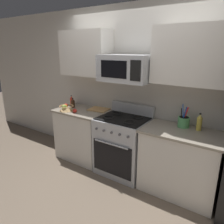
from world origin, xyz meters
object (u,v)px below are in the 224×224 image
object	(u,v)px
utensil_crock	(184,121)
apple_loose	(75,111)
bottle_oil	(199,122)
range_oven	(123,145)
cutting_board	(99,109)
bottle_soy	(73,103)
microwave	(125,68)
fruit_basket	(66,108)
bottle_hot_sauce	(72,101)

from	to	relation	value
utensil_crock	apple_loose	world-z (taller)	utensil_crock
apple_loose	bottle_oil	size ratio (longest dim) A/B	0.30
range_oven	cutting_board	world-z (taller)	range_oven
utensil_crock	bottle_soy	size ratio (longest dim) A/B	1.86
range_oven	bottle_soy	size ratio (longest dim) A/B	6.23
apple_loose	cutting_board	xyz separation A→B (m)	(0.23, 0.36, -0.03)
microwave	fruit_basket	size ratio (longest dim) A/B	3.07
microwave	bottle_oil	xyz separation A→B (m)	(1.06, 0.13, -0.65)
utensil_crock	bottle_oil	world-z (taller)	utensil_crock
microwave	bottle_hot_sauce	distance (m)	1.39
range_oven	bottle_soy	distance (m)	1.21
utensil_crock	bottle_hot_sauce	distance (m)	2.07
utensil_crock	bottle_soy	xyz separation A→B (m)	(-1.96, -0.12, 0.00)
bottle_hot_sauce	apple_loose	bearing A→B (deg)	-39.55
range_oven	bottle_oil	size ratio (longest dim) A/B	4.67
apple_loose	bottle_hot_sauce	size ratio (longest dim) A/B	0.36
microwave	apple_loose	world-z (taller)	microwave
microwave	fruit_basket	world-z (taller)	microwave
fruit_basket	bottle_hot_sauce	xyz separation A→B (m)	(-0.16, 0.30, 0.04)
bottle_hot_sauce	cutting_board	bearing A→B (deg)	5.11
utensil_crock	cutting_board	size ratio (longest dim) A/B	0.97
bottle_soy	bottle_hot_sauce	distance (m)	0.14
microwave	utensil_crock	distance (m)	1.11
cutting_board	range_oven	bearing A→B (deg)	-16.39
fruit_basket	bottle_oil	bearing A→B (deg)	8.95
fruit_basket	bottle_oil	size ratio (longest dim) A/B	1.07
apple_loose	bottle_oil	distance (m)	1.94
cutting_board	bottle_hot_sauce	distance (m)	0.61
bottle_oil	cutting_board	bearing A→B (deg)	179.34
cutting_board	bottle_hot_sauce	bearing A→B (deg)	-174.89
fruit_basket	range_oven	bearing A→B (deg)	9.33
bottle_soy	bottle_oil	size ratio (longest dim) A/B	0.75
microwave	utensil_crock	xyz separation A→B (m)	(0.86, 0.14, -0.68)
bottle_soy	cutting_board	bearing A→B (deg)	15.50
range_oven	utensil_crock	distance (m)	1.02
range_oven	bottle_hot_sauce	distance (m)	1.33
range_oven	utensil_crock	world-z (taller)	utensil_crock
microwave	fruit_basket	bearing A→B (deg)	-169.25
utensil_crock	apple_loose	distance (m)	1.74
microwave	cutting_board	distance (m)	0.98
fruit_basket	microwave	bearing A→B (deg)	10.75
cutting_board	bottle_soy	bearing A→B (deg)	-164.50
bottle_soy	range_oven	bearing A→B (deg)	-2.34
cutting_board	bottle_hot_sauce	world-z (taller)	bottle_hot_sauce
apple_loose	cutting_board	size ratio (longest dim) A/B	0.21
microwave	fruit_basket	xyz separation A→B (m)	(-1.05, -0.20, -0.71)
range_oven	fruit_basket	world-z (taller)	range_oven
utensil_crock	fruit_basket	world-z (taller)	utensil_crock
range_oven	fruit_basket	xyz separation A→B (m)	(-1.05, -0.17, 0.49)
bottle_soy	bottle_oil	xyz separation A→B (m)	(2.16, 0.12, 0.03)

